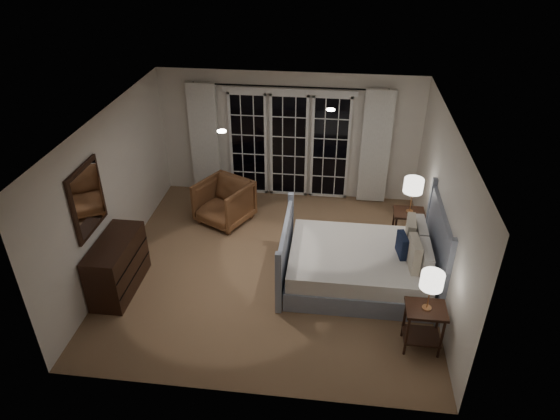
# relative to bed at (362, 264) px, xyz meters

# --- Properties ---
(floor) EXTENTS (5.00, 5.00, 0.00)m
(floor) POSITION_rel_bed_xyz_m (-1.41, 0.20, -0.34)
(floor) COLOR olive
(floor) RESTS_ON ground
(ceiling) EXTENTS (5.00, 5.00, 0.00)m
(ceiling) POSITION_rel_bed_xyz_m (-1.41, 0.20, 2.16)
(ceiling) COLOR white
(ceiling) RESTS_ON wall_back
(wall_left) EXTENTS (0.02, 5.00, 2.50)m
(wall_left) POSITION_rel_bed_xyz_m (-3.91, 0.20, 0.91)
(wall_left) COLOR silver
(wall_left) RESTS_ON floor
(wall_right) EXTENTS (0.02, 5.00, 2.50)m
(wall_right) POSITION_rel_bed_xyz_m (1.09, 0.20, 0.91)
(wall_right) COLOR silver
(wall_right) RESTS_ON floor
(wall_back) EXTENTS (5.00, 0.02, 2.50)m
(wall_back) POSITION_rel_bed_xyz_m (-1.41, 2.70, 0.91)
(wall_back) COLOR silver
(wall_back) RESTS_ON floor
(wall_front) EXTENTS (5.00, 0.02, 2.50)m
(wall_front) POSITION_rel_bed_xyz_m (-1.41, -2.30, 0.91)
(wall_front) COLOR silver
(wall_front) RESTS_ON floor
(french_doors) EXTENTS (2.50, 0.04, 2.20)m
(french_doors) POSITION_rel_bed_xyz_m (-1.41, 2.66, 0.75)
(french_doors) COLOR black
(french_doors) RESTS_ON wall_back
(curtain_rod) EXTENTS (3.50, 0.03, 0.03)m
(curtain_rod) POSITION_rel_bed_xyz_m (-1.41, 2.60, 1.91)
(curtain_rod) COLOR black
(curtain_rod) RESTS_ON wall_back
(curtain_left) EXTENTS (0.55, 0.10, 2.25)m
(curtain_left) POSITION_rel_bed_xyz_m (-3.06, 2.58, 0.81)
(curtain_left) COLOR white
(curtain_left) RESTS_ON curtain_rod
(curtain_right) EXTENTS (0.55, 0.10, 2.25)m
(curtain_right) POSITION_rel_bed_xyz_m (0.24, 2.58, 0.81)
(curtain_right) COLOR white
(curtain_right) RESTS_ON curtain_rod
(downlight_a) EXTENTS (0.12, 0.12, 0.01)m
(downlight_a) POSITION_rel_bed_xyz_m (-0.61, 0.80, 2.15)
(downlight_a) COLOR white
(downlight_a) RESTS_ON ceiling
(downlight_b) EXTENTS (0.12, 0.12, 0.01)m
(downlight_b) POSITION_rel_bed_xyz_m (-2.01, -0.20, 2.15)
(downlight_b) COLOR white
(downlight_b) RESTS_ON ceiling
(bed) EXTENTS (2.30, 1.66, 1.34)m
(bed) POSITION_rel_bed_xyz_m (0.00, 0.00, 0.00)
(bed) COLOR gray
(bed) RESTS_ON floor
(nightstand_left) EXTENTS (0.51, 0.41, 0.67)m
(nightstand_left) POSITION_rel_bed_xyz_m (0.76, -1.27, 0.10)
(nightstand_left) COLOR black
(nightstand_left) RESTS_ON floor
(nightstand_right) EXTENTS (0.51, 0.41, 0.67)m
(nightstand_right) POSITION_rel_bed_xyz_m (0.78, 1.11, 0.10)
(nightstand_right) COLOR black
(nightstand_right) RESTS_ON floor
(lamp_left) EXTENTS (0.29, 0.29, 0.56)m
(lamp_left) POSITION_rel_bed_xyz_m (0.76, -1.27, 0.77)
(lamp_left) COLOR tan
(lamp_left) RESTS_ON nightstand_left
(lamp_right) EXTENTS (0.32, 0.32, 0.62)m
(lamp_right) POSITION_rel_bed_xyz_m (0.78, 1.11, 0.82)
(lamp_right) COLOR tan
(lamp_right) RESTS_ON nightstand_right
(armchair) EXTENTS (1.17, 1.18, 0.80)m
(armchair) POSITION_rel_bed_xyz_m (-2.48, 1.49, 0.07)
(armchair) COLOR brown
(armchair) RESTS_ON floor
(dresser) EXTENTS (0.51, 1.21, 0.86)m
(dresser) POSITION_rel_bed_xyz_m (-3.64, -0.60, 0.09)
(dresser) COLOR black
(dresser) RESTS_ON floor
(mirror) EXTENTS (0.05, 0.85, 1.00)m
(mirror) POSITION_rel_bed_xyz_m (-3.88, -0.60, 1.21)
(mirror) COLOR black
(mirror) RESTS_ON wall_left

